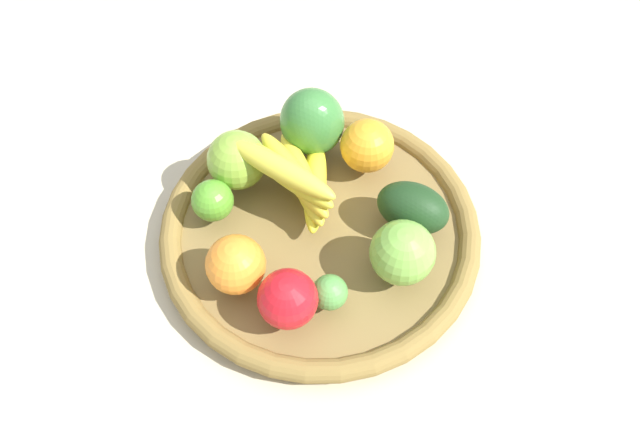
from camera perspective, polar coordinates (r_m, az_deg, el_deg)
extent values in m
plane|color=#C2B599|center=(0.84, 0.00, -2.19)|extent=(2.40, 2.40, 0.00)
cylinder|color=olive|center=(0.83, 0.00, -1.77)|extent=(0.38, 0.38, 0.02)
torus|color=olive|center=(0.82, 0.00, -1.34)|extent=(0.40, 0.40, 0.03)
ellipsoid|color=#1B3A1A|center=(0.79, 8.05, 0.50)|extent=(0.10, 0.07, 0.06)
ellipsoid|color=#3A7837|center=(0.84, -0.69, 7.94)|extent=(0.09, 0.08, 0.10)
sphere|color=#549945|center=(0.73, 0.86, -6.84)|extent=(0.06, 0.06, 0.04)
ellipsoid|color=yellow|center=(0.82, -0.43, 2.72)|extent=(0.06, 0.15, 0.03)
ellipsoid|color=yellow|center=(0.81, -1.60, 3.13)|extent=(0.11, 0.14, 0.03)
ellipsoid|color=yellow|center=(0.80, -2.31, 3.44)|extent=(0.13, 0.12, 0.03)
ellipsoid|color=yellow|center=(0.78, -3.07, 3.54)|extent=(0.15, 0.09, 0.03)
ellipsoid|color=yellow|center=(0.77, -3.41, 3.84)|extent=(0.15, 0.07, 0.03)
sphere|color=red|center=(0.72, -3.08, -7.34)|extent=(0.08, 0.08, 0.07)
sphere|color=#77B344|center=(0.74, 7.17, -3.38)|extent=(0.10, 0.10, 0.08)
sphere|color=#539C2A|center=(0.80, -9.30, 1.12)|extent=(0.06, 0.06, 0.05)
sphere|color=orange|center=(0.84, 4.10, 5.87)|extent=(0.09, 0.09, 0.07)
sphere|color=orange|center=(0.74, -7.32, -4.41)|extent=(0.08, 0.08, 0.07)
sphere|color=#82B039|center=(0.82, -7.22, 4.62)|extent=(0.09, 0.09, 0.07)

